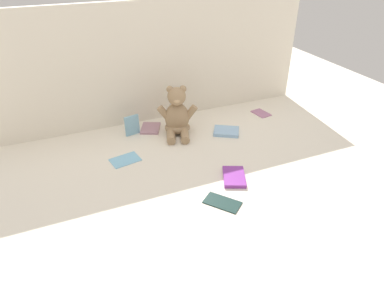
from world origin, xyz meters
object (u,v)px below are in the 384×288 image
(book_case_2, at_px, (234,177))
(book_case_6, at_px, (132,125))
(book_case_0, at_px, (226,131))
(book_case_5, at_px, (261,113))
(book_case_4, at_px, (151,128))
(book_case_1, at_px, (125,159))
(teddy_bear, at_px, (177,116))
(book_case_3, at_px, (222,202))

(book_case_2, xyz_separation_m, book_case_6, (-0.29, 0.53, 0.04))
(book_case_0, bearing_deg, book_case_6, 99.68)
(book_case_2, distance_m, book_case_5, 0.65)
(book_case_4, bearing_deg, book_case_5, -161.33)
(book_case_2, bearing_deg, book_case_6, 142.76)
(book_case_2, height_order, book_case_4, book_case_2)
(book_case_1, height_order, book_case_5, book_case_5)
(book_case_1, relative_size, book_case_4, 1.07)
(book_case_4, distance_m, book_case_5, 0.64)
(teddy_bear, height_order, book_case_5, teddy_bear)
(teddy_bear, relative_size, book_case_3, 1.84)
(book_case_5, distance_m, book_case_6, 0.73)
(book_case_5, bearing_deg, book_case_0, 13.14)
(book_case_5, bearing_deg, book_case_3, 37.31)
(book_case_0, relative_size, book_case_5, 1.22)
(book_case_1, relative_size, book_case_3, 0.93)
(teddy_bear, xyz_separation_m, book_case_2, (0.08, -0.46, -0.08))
(book_case_0, relative_size, book_case_3, 0.92)
(book_case_0, height_order, book_case_1, book_case_0)
(book_case_3, distance_m, book_case_5, 0.82)
(book_case_2, xyz_separation_m, book_case_3, (-0.11, -0.12, -0.00))
(book_case_4, bearing_deg, book_case_2, 134.18)
(book_case_4, bearing_deg, book_case_1, 75.87)
(book_case_1, distance_m, book_case_4, 0.30)
(book_case_2, xyz_separation_m, book_case_5, (0.44, 0.48, -0.00))
(book_case_2, distance_m, book_case_6, 0.61)
(book_case_0, height_order, book_case_5, book_case_0)
(book_case_1, bearing_deg, teddy_bear, -74.90)
(book_case_5, bearing_deg, book_case_2, 37.67)
(teddy_bear, height_order, book_case_0, teddy_bear)
(book_case_2, relative_size, book_case_4, 1.15)
(book_case_5, bearing_deg, book_case_1, 1.77)
(teddy_bear, relative_size, book_case_0, 1.99)
(book_case_0, bearing_deg, book_case_5, -36.19)
(book_case_2, height_order, book_case_6, book_case_6)
(book_case_1, relative_size, book_case_6, 1.23)
(book_case_4, xyz_separation_m, book_case_5, (0.63, -0.06, -0.00))
(teddy_bear, bearing_deg, book_case_1, -135.92)
(book_case_1, relative_size, book_case_5, 1.23)
(book_case_0, relative_size, book_case_1, 0.99)
(book_case_1, distance_m, book_case_5, 0.84)
(teddy_bear, distance_m, book_case_5, 0.52)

